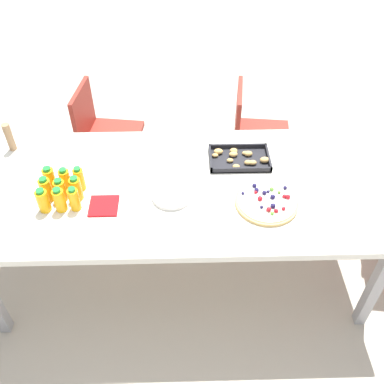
{
  "coord_description": "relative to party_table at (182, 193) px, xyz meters",
  "views": [
    {
      "loc": [
        0.01,
        -1.74,
        2.37
      ],
      "look_at": [
        0.06,
        -0.08,
        0.76
      ],
      "focal_mm": 40.76,
      "sensor_mm": 36.0,
      "label": 1
    }
  ],
  "objects": [
    {
      "name": "juice_bottle_4",
      "position": [
        -0.63,
        -0.09,
        0.12
      ],
      "size": [
        0.06,
        0.06,
        0.14
      ],
      "color": "#FAAD14",
      "rests_on": "party_table"
    },
    {
      "name": "juice_bottle_2",
      "position": [
        -0.54,
        -0.16,
        0.12
      ],
      "size": [
        0.05,
        0.05,
        0.14
      ],
      "color": "#FAAD14",
      "rests_on": "party_table"
    },
    {
      "name": "cardboard_tube",
      "position": [
        -1.0,
        0.34,
        0.15
      ],
      "size": [
        0.04,
        0.04,
        0.18
      ],
      "primitive_type": "cylinder",
      "color": "#9E7A56",
      "rests_on": "party_table"
    },
    {
      "name": "juice_bottle_5",
      "position": [
        -0.55,
        -0.09,
        0.13
      ],
      "size": [
        0.06,
        0.06,
        0.15
      ],
      "color": "#F9AD14",
      "rests_on": "party_table"
    },
    {
      "name": "juice_bottle_6",
      "position": [
        -0.7,
        -0.01,
        0.13
      ],
      "size": [
        0.06,
        0.06,
        0.15
      ],
      "color": "#F9AE14",
      "rests_on": "party_table"
    },
    {
      "name": "juice_bottle_8",
      "position": [
        -0.54,
        -0.01,
        0.13
      ],
      "size": [
        0.05,
        0.05,
        0.15
      ],
      "color": "#F9AF14",
      "rests_on": "party_table"
    },
    {
      "name": "party_table",
      "position": [
        0.0,
        0.0,
        0.0
      ],
      "size": [
        2.25,
        1.0,
        0.74
      ],
      "color": "silver",
      "rests_on": "ground_plane"
    },
    {
      "name": "juice_bottle_0",
      "position": [
        -0.7,
        -0.17,
        0.12
      ],
      "size": [
        0.06,
        0.06,
        0.14
      ],
      "color": "#FAAC14",
      "rests_on": "party_table"
    },
    {
      "name": "plate_stack",
      "position": [
        -0.05,
        -0.09,
        0.07
      ],
      "size": [
        0.21,
        0.21,
        0.02
      ],
      "color": "silver",
      "rests_on": "party_table"
    },
    {
      "name": "napkin_stack",
      "position": [
        -0.4,
        -0.15,
        0.06
      ],
      "size": [
        0.15,
        0.15,
        0.01
      ],
      "primitive_type": "cube",
      "color": "red",
      "rests_on": "party_table"
    },
    {
      "name": "juice_bottle_7",
      "position": [
        -0.62,
        -0.01,
        0.12
      ],
      "size": [
        0.06,
        0.06,
        0.14
      ],
      "color": "#FAAD14",
      "rests_on": "party_table"
    },
    {
      "name": "chair_far_right",
      "position": [
        0.52,
        0.83,
        -0.19
      ],
      "size": [
        0.45,
        0.45,
        0.83
      ],
      "rotation": [
        0.0,
        0.0,
        -1.69
      ],
      "color": "maroon",
      "rests_on": "ground_plane"
    },
    {
      "name": "ground_plane",
      "position": [
        0.0,
        0.0,
        -0.69
      ],
      "size": [
        12.0,
        12.0,
        0.0
      ],
      "primitive_type": "plane",
      "color": "#B2A899"
    },
    {
      "name": "chair_far_left",
      "position": [
        -0.57,
        0.85,
        -0.19
      ],
      "size": [
        0.45,
        0.45,
        0.83
      ],
      "rotation": [
        0.0,
        0.0,
        -1.71
      ],
      "color": "maroon",
      "rests_on": "ground_plane"
    },
    {
      "name": "juice_bottle_3",
      "position": [
        -0.7,
        -0.09,
        0.13
      ],
      "size": [
        0.06,
        0.06,
        0.15
      ],
      "color": "#F9AE14",
      "rests_on": "party_table"
    },
    {
      "name": "fruit_pizza",
      "position": [
        0.44,
        -0.16,
        0.07
      ],
      "size": [
        0.33,
        0.33,
        0.05
      ],
      "color": "tan",
      "rests_on": "party_table"
    },
    {
      "name": "juice_bottle_1",
      "position": [
        -0.62,
        -0.17,
        0.13
      ],
      "size": [
        0.06,
        0.06,
        0.14
      ],
      "color": "#FAAE14",
      "rests_on": "party_table"
    },
    {
      "name": "snack_tray",
      "position": [
        0.34,
        0.2,
        0.07
      ],
      "size": [
        0.35,
        0.23,
        0.04
      ],
      "color": "black",
      "rests_on": "party_table"
    }
  ]
}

